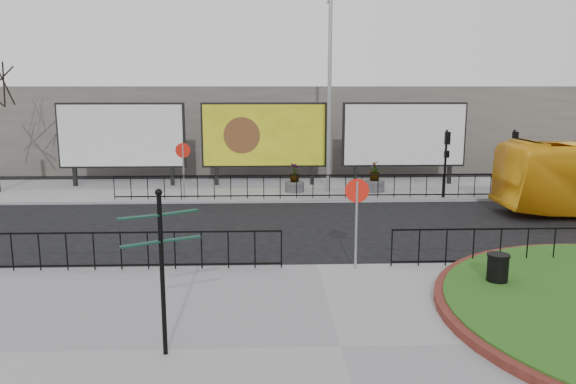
{
  "coord_description": "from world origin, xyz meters",
  "views": [
    {
      "loc": [
        -1.38,
        -14.87,
        4.96
      ],
      "look_at": [
        -0.73,
        2.21,
        1.76
      ],
      "focal_mm": 35.0,
      "sensor_mm": 36.0,
      "label": 1
    }
  ],
  "objects_px": {
    "litter_bin": "(497,272)",
    "planter_b": "(295,182)",
    "lamp_post": "(330,90)",
    "planter_c": "(374,181)",
    "fingerpost_sign": "(161,256)",
    "billboard_mid": "(264,135)"
  },
  "relations": [
    {
      "from": "lamp_post",
      "to": "planter_c",
      "type": "distance_m",
      "value": 4.72
    },
    {
      "from": "billboard_mid",
      "to": "planter_c",
      "type": "height_order",
      "value": "billboard_mid"
    },
    {
      "from": "lamp_post",
      "to": "planter_c",
      "type": "height_order",
      "value": "lamp_post"
    },
    {
      "from": "fingerpost_sign",
      "to": "litter_bin",
      "type": "xyz_separation_m",
      "value": [
        7.45,
        3.07,
        -1.42
      ]
    },
    {
      "from": "billboard_mid",
      "to": "fingerpost_sign",
      "type": "xyz_separation_m",
      "value": [
        -1.77,
        -18.14,
        -0.61
      ]
    },
    {
      "from": "lamp_post",
      "to": "litter_bin",
      "type": "relative_size",
      "value": 10.35
    },
    {
      "from": "lamp_post",
      "to": "planter_b",
      "type": "height_order",
      "value": "lamp_post"
    },
    {
      "from": "lamp_post",
      "to": "planter_b",
      "type": "xyz_separation_m",
      "value": [
        -1.59,
        -0.0,
        -4.22
      ]
    },
    {
      "from": "lamp_post",
      "to": "planter_c",
      "type": "relative_size",
      "value": 6.37
    },
    {
      "from": "billboard_mid",
      "to": "planter_b",
      "type": "relative_size",
      "value": 4.55
    },
    {
      "from": "fingerpost_sign",
      "to": "planter_b",
      "type": "bearing_deg",
      "value": 54.42
    },
    {
      "from": "lamp_post",
      "to": "litter_bin",
      "type": "distance_m",
      "value": 14.04
    },
    {
      "from": "litter_bin",
      "to": "planter_b",
      "type": "bearing_deg",
      "value": 108.02
    },
    {
      "from": "litter_bin",
      "to": "planter_c",
      "type": "xyz_separation_m",
      "value": [
        -0.5,
        13.11,
        0.06
      ]
    },
    {
      "from": "fingerpost_sign",
      "to": "planter_b",
      "type": "height_order",
      "value": "fingerpost_sign"
    },
    {
      "from": "fingerpost_sign",
      "to": "billboard_mid",
      "type": "bearing_deg",
      "value": 60.0
    },
    {
      "from": "billboard_mid",
      "to": "lamp_post",
      "type": "height_order",
      "value": "lamp_post"
    },
    {
      "from": "fingerpost_sign",
      "to": "planter_c",
      "type": "distance_m",
      "value": 17.65
    },
    {
      "from": "litter_bin",
      "to": "planter_b",
      "type": "distance_m",
      "value": 13.78
    },
    {
      "from": "lamp_post",
      "to": "planter_b",
      "type": "distance_m",
      "value": 4.51
    },
    {
      "from": "fingerpost_sign",
      "to": "planter_c",
      "type": "xyz_separation_m",
      "value": [
        6.95,
        16.17,
        -1.36
      ]
    },
    {
      "from": "fingerpost_sign",
      "to": "litter_bin",
      "type": "bearing_deg",
      "value": -2.06
    }
  ]
}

